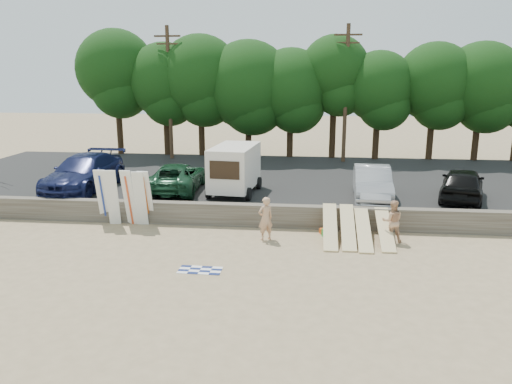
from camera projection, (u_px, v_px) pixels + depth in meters
The scene contains 24 objects.
ground at pixel (314, 252), 19.05m from camera, with size 120.00×120.00×0.00m, color tan.
seawall at pixel (314, 217), 21.82m from camera, with size 44.00×0.50×1.00m, color #6B6356.
parking_lot at pixel (314, 183), 29.10m from camera, with size 44.00×14.50×0.70m, color #282828.
treeline at pixel (298, 81), 34.73m from camera, with size 33.34×6.28×9.00m.
utility_poles at pixel (346, 91), 33.00m from camera, with size 25.80×0.26×9.00m.
box_trailer at pixel (235, 167), 24.88m from camera, with size 2.47×3.97×2.42m.
car_0 at pixel (84, 173), 25.78m from camera, with size 2.53×6.21×1.80m, color #121840.
car_1 at pixel (177, 177), 25.57m from camera, with size 2.39×5.19×1.44m, color #163C24.
car_2 at pixel (372, 183), 23.88m from camera, with size 1.68×4.81×1.59m, color #9F9FA4.
car_3 at pixel (462, 184), 23.72m from camera, with size 1.88×4.67×1.59m, color black.
surfboard_upright_0 at pixel (103, 197), 22.25m from camera, with size 0.50×0.06×2.60m, color white.
surfboard_upright_1 at pixel (113, 198), 22.00m from camera, with size 0.50×0.06×2.60m, color white.
surfboard_upright_2 at pixel (129, 198), 22.03m from camera, with size 0.50×0.06×2.60m, color white.
surfboard_upright_3 at pixel (140, 199), 21.88m from camera, with size 0.50×0.06×2.60m, color white.
surfboard_upright_4 at pixel (146, 198), 22.06m from camera, with size 0.50×0.06×2.60m, color white.
surfboard_low_0 at pixel (330, 226), 20.21m from camera, with size 0.56×3.00×0.07m, color beige.
surfboard_low_1 at pixel (348, 227), 20.21m from camera, with size 0.56×3.00×0.07m, color beige.
surfboard_low_2 at pixel (363, 230), 20.06m from camera, with size 0.56×3.00×0.07m, color beige.
surfboard_low_3 at pixel (385, 229), 20.12m from camera, with size 0.56×3.00×0.07m, color beige.
beachgoer_a at pixel (265, 219), 20.22m from camera, with size 0.66×0.43×1.80m, color tan.
beachgoer_b at pixel (392, 221), 19.99m from camera, with size 0.84×0.65×1.72m, color tan.
cooler at pixel (327, 233), 20.76m from camera, with size 0.38×0.30×0.32m, color green.
gear_bag at pixel (323, 231), 21.17m from camera, with size 0.30×0.25×0.22m, color #CA5017.
beach_towel at pixel (200, 270), 17.29m from camera, with size 1.50×1.50×0.00m, color white.
Camera 1 is at (-0.24, -18.10, 6.73)m, focal length 35.00 mm.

